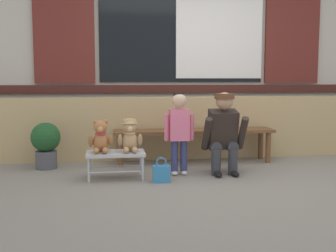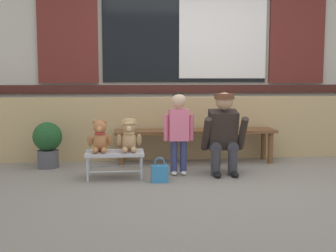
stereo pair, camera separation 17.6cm
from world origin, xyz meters
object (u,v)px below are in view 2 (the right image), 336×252
small_display_bench (115,155)px  teddy_bear_with_hat (129,136)px  handbag_on_ground (160,173)px  adult_crouching (224,133)px  potted_plant (48,142)px  teddy_bear_plain (100,137)px  wooden_bench_long (195,135)px  child_standing (179,124)px

small_display_bench → teddy_bear_with_hat: teddy_bear_with_hat is taller
teddy_bear_with_hat → handbag_on_ground: size_ratio=1.34×
small_display_bench → adult_crouching: size_ratio=0.67×
teddy_bear_with_hat → potted_plant: bearing=146.8°
teddy_bear_plain → potted_plant: bearing=136.1°
teddy_bear_plain → teddy_bear_with_hat: (0.32, 0.00, 0.01)m
teddy_bear_plain → potted_plant: (-0.68, 0.65, -0.14)m
small_display_bench → teddy_bear_with_hat: size_ratio=1.76×
teddy_bear_plain → adult_crouching: (1.41, 0.08, 0.02)m
wooden_bench_long → small_display_bench: wooden_bench_long is taller
teddy_bear_plain → child_standing: child_standing is taller
handbag_on_ground → child_standing: bearing=52.7°
wooden_bench_long → teddy_bear_plain: 1.43m
small_display_bench → teddy_bear_plain: bearing=179.5°
small_display_bench → teddy_bear_with_hat: 0.26m
child_standing → handbag_on_ground: bearing=-127.3°
small_display_bench → adult_crouching: 1.27m
handbag_on_ground → teddy_bear_plain: bearing=159.8°
small_display_bench → wooden_bench_long: bearing=36.5°
adult_crouching → handbag_on_ground: size_ratio=3.49×
child_standing → potted_plant: bearing=160.2°
small_display_bench → adult_crouching: bearing=3.9°
wooden_bench_long → adult_crouching: 0.72m
potted_plant → teddy_bear_plain: bearing=-43.9°
small_display_bench → teddy_bear_plain: size_ratio=1.76×
teddy_bear_with_hat → adult_crouching: adult_crouching is taller
small_display_bench → child_standing: child_standing is taller
child_standing → adult_crouching: size_ratio=1.01×
child_standing → small_display_bench: bearing=-172.8°
child_standing → potted_plant: child_standing is taller
teddy_bear_plain → potted_plant: teddy_bear_plain is taller
child_standing → adult_crouching: (0.52, -0.01, -0.11)m
adult_crouching → teddy_bear_plain: bearing=-176.6°
small_display_bench → teddy_bear_plain: teddy_bear_plain is taller
small_display_bench → handbag_on_ground: 0.56m
wooden_bench_long → teddy_bear_with_hat: teddy_bear_with_hat is taller
wooden_bench_long → small_display_bench: bearing=-143.5°
wooden_bench_long → potted_plant: 1.88m
small_display_bench → handbag_on_ground: size_ratio=2.35×
wooden_bench_long → adult_crouching: size_ratio=2.21×
wooden_bench_long → teddy_bear_with_hat: size_ratio=5.78×
adult_crouching → child_standing: bearing=179.3°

